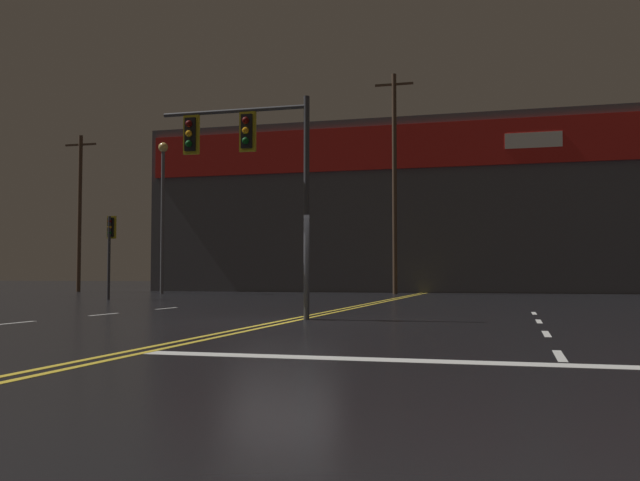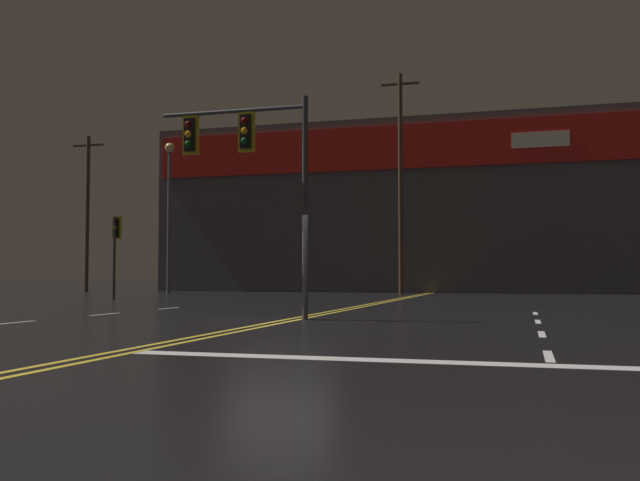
% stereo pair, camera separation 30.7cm
% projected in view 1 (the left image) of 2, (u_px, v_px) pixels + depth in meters
% --- Properties ---
extents(ground_plane, '(200.00, 200.00, 0.00)m').
position_uv_depth(ground_plane, '(281.00, 322.00, 15.99)').
color(ground_plane, black).
extents(road_markings, '(16.66, 60.00, 0.01)m').
position_uv_depth(road_markings, '(317.00, 328.00, 14.34)').
color(road_markings, gold).
rests_on(road_markings, ground).
extents(traffic_signal_median, '(3.85, 0.36, 5.39)m').
position_uv_depth(traffic_signal_median, '(246.00, 152.00, 17.54)').
color(traffic_signal_median, '#38383D').
rests_on(traffic_signal_median, ground).
extents(traffic_signal_corner_northwest, '(0.42, 0.36, 3.65)m').
position_uv_depth(traffic_signal_corner_northwest, '(111.00, 238.00, 31.04)').
color(traffic_signal_corner_northwest, '#38383D').
rests_on(traffic_signal_corner_northwest, ground).
extents(streetlight_near_left, '(0.56, 0.56, 8.72)m').
position_uv_depth(streetlight_near_left, '(163.00, 196.00, 40.99)').
color(streetlight_near_left, '#59595E').
rests_on(streetlight_near_left, ground).
extents(building_backdrop, '(36.27, 10.23, 10.75)m').
position_uv_depth(building_backdrop, '(433.00, 210.00, 47.59)').
color(building_backdrop, '#4C4C51').
rests_on(building_backdrop, ground).
extents(utility_pole_row, '(47.07, 0.26, 12.60)m').
position_uv_depth(utility_pole_row, '(416.00, 193.00, 40.19)').
color(utility_pole_row, '#4C3828').
rests_on(utility_pole_row, ground).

